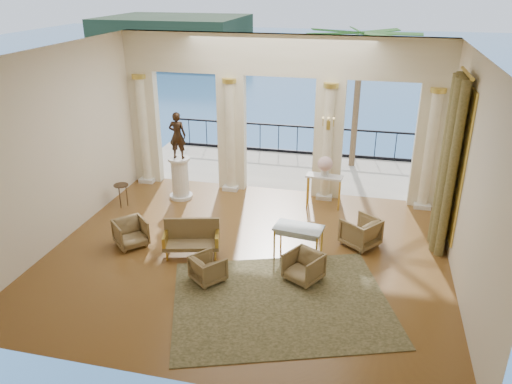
% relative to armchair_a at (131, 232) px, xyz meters
% --- Properties ---
extents(floor, '(9.00, 9.00, 0.00)m').
position_rel_armchair_a_xyz_m(floor, '(2.77, 0.17, -0.36)').
color(floor, '#432412').
rests_on(floor, ground).
extents(room_walls, '(9.00, 9.00, 9.00)m').
position_rel_armchair_a_xyz_m(room_walls, '(2.77, -0.95, 2.52)').
color(room_walls, white).
rests_on(room_walls, ground).
extents(arcade, '(9.00, 0.56, 4.50)m').
position_rel_armchair_a_xyz_m(arcade, '(2.77, 3.99, 2.23)').
color(arcade, beige).
rests_on(arcade, ground).
extents(terrace, '(10.00, 3.60, 0.10)m').
position_rel_armchair_a_xyz_m(terrace, '(2.77, 5.97, -0.41)').
color(terrace, '#A49988').
rests_on(terrace, ground).
extents(balustrade, '(9.00, 0.06, 1.03)m').
position_rel_armchair_a_xyz_m(balustrade, '(2.77, 7.57, 0.05)').
color(balustrade, black).
rests_on(balustrade, terrace).
extents(palm_tree, '(2.00, 2.00, 4.50)m').
position_rel_armchair_a_xyz_m(palm_tree, '(4.77, 6.77, 3.73)').
color(palm_tree, '#4C3823').
rests_on(palm_tree, terrace).
extents(headland, '(22.00, 18.00, 6.00)m').
position_rel_armchair_a_xyz_m(headland, '(-27.23, 70.17, -3.36)').
color(headland, black).
rests_on(headland, sea).
extents(sea, '(160.00, 160.00, 0.00)m').
position_rel_armchair_a_xyz_m(sea, '(2.77, 60.17, -6.36)').
color(sea, '#1D578F').
rests_on(sea, ground).
extents(curtain, '(0.33, 1.40, 4.09)m').
position_rel_armchair_a_xyz_m(curtain, '(7.05, 1.67, 1.66)').
color(curtain, brown).
rests_on(curtain, ground).
extents(window_frame, '(0.04, 1.60, 3.40)m').
position_rel_armchair_a_xyz_m(window_frame, '(7.24, 1.67, 1.74)').
color(window_frame, gold).
rests_on(window_frame, room_walls).
extents(wall_sconce, '(0.30, 0.11, 0.33)m').
position_rel_armchair_a_xyz_m(wall_sconce, '(4.17, 3.68, 1.87)').
color(wall_sconce, gold).
rests_on(wall_sconce, arcade).
extents(rug, '(5.02, 4.45, 0.02)m').
position_rel_armchair_a_xyz_m(rug, '(3.88, -1.41, -0.35)').
color(rug, '#2E331C').
rests_on(rug, ground).
extents(armchair_a, '(0.95, 0.95, 0.71)m').
position_rel_armchair_a_xyz_m(armchair_a, '(0.00, 0.00, 0.00)').
color(armchair_a, '#4F3C23').
rests_on(armchair_a, ground).
extents(armchair_b, '(0.89, 0.88, 0.69)m').
position_rel_armchair_a_xyz_m(armchair_b, '(4.18, -0.52, -0.01)').
color(armchair_b, '#4F3C23').
rests_on(armchair_b, ground).
extents(armchair_c, '(1.01, 1.02, 0.77)m').
position_rel_armchair_a_xyz_m(armchair_c, '(5.27, 1.25, 0.03)').
color(armchair_c, '#4F3C23').
rests_on(armchair_c, ground).
extents(armchair_d, '(0.84, 0.83, 0.63)m').
position_rel_armchair_a_xyz_m(armchair_d, '(2.25, -1.01, -0.04)').
color(armchair_d, '#4F3C23').
rests_on(armchair_d, ground).
extents(settee, '(1.35, 0.84, 0.83)m').
position_rel_armchair_a_xyz_m(settee, '(1.54, -0.04, 0.06)').
color(settee, '#4F3C23').
rests_on(settee, ground).
extents(game_table, '(1.14, 0.72, 0.74)m').
position_rel_armchair_a_xyz_m(game_table, '(3.92, 0.43, 0.30)').
color(game_table, '#99B1C0').
rests_on(game_table, ground).
extents(pedestal, '(0.66, 0.66, 1.21)m').
position_rel_armchair_a_xyz_m(pedestal, '(0.12, 2.91, 0.23)').
color(pedestal, silver).
rests_on(pedestal, ground).
extents(statue, '(0.49, 0.33, 1.31)m').
position_rel_armchair_a_xyz_m(statue, '(0.12, 2.91, 1.51)').
color(statue, '#2E1F14').
rests_on(statue, pedestal).
extents(console_table, '(1.01, 0.47, 0.93)m').
position_rel_armchair_a_xyz_m(console_table, '(4.18, 3.22, 0.41)').
color(console_table, silver).
rests_on(console_table, ground).
extents(urn, '(0.41, 0.41, 0.54)m').
position_rel_armchair_a_xyz_m(urn, '(4.18, 3.22, 0.88)').
color(urn, silver).
rests_on(urn, console_table).
extents(side_table, '(0.40, 0.40, 0.65)m').
position_rel_armchair_a_xyz_m(side_table, '(-1.23, 1.97, 0.20)').
color(side_table, black).
rests_on(side_table, ground).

